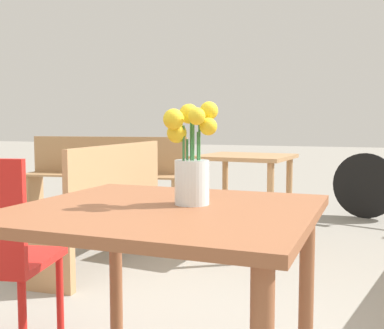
# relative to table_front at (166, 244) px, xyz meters

# --- Properties ---
(table_front) EXTENTS (0.86, 0.81, 0.75)m
(table_front) POSITION_rel_table_front_xyz_m (0.00, 0.00, 0.00)
(table_front) COLOR brown
(table_front) RESTS_ON ground_plane
(flower_vase) EXTENTS (0.15, 0.14, 0.31)m
(flower_vase) POSITION_rel_table_front_xyz_m (0.06, 0.06, 0.24)
(flower_vase) COLOR silver
(flower_vase) RESTS_ON table_front
(bench_near) EXTENTS (0.48, 1.44, 0.85)m
(bench_near) POSITION_rel_table_front_xyz_m (-1.21, 1.66, -0.19)
(bench_near) COLOR tan
(bench_near) RESTS_ON ground_plane
(bench_middle) EXTENTS (1.81, 0.64, 0.85)m
(bench_middle) POSITION_rel_table_front_xyz_m (-2.20, 3.23, -0.17)
(bench_middle) COLOR tan
(bench_middle) RESTS_ON ground_plane
(table_back) EXTENTS (0.72, 0.71, 0.75)m
(table_back) POSITION_rel_table_front_xyz_m (-0.40, 2.38, -0.04)
(table_back) COLOR tan
(table_back) RESTS_ON ground_plane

